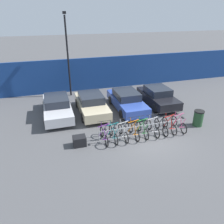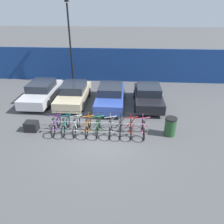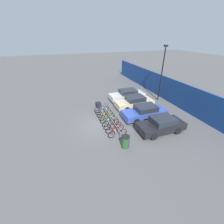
# 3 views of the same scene
# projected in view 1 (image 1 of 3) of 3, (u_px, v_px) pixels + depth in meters

# --- Properties ---
(ground_plane) EXTENTS (120.00, 120.00, 0.00)m
(ground_plane) POSITION_uv_depth(u_px,v_px,m) (150.00, 139.00, 12.63)
(ground_plane) COLOR #4C4C4F
(hoarding_wall) EXTENTS (36.00, 0.16, 2.93)m
(hoarding_wall) POSITION_uv_depth(u_px,v_px,m) (106.00, 73.00, 20.24)
(hoarding_wall) COLOR navy
(hoarding_wall) RESTS_ON ground
(bike_rack) EXTENTS (5.35, 0.04, 0.57)m
(bike_rack) POSITION_uv_depth(u_px,v_px,m) (142.00, 126.00, 12.96)
(bike_rack) COLOR gray
(bike_rack) RESTS_ON ground
(bicycle_purple) EXTENTS (0.68, 1.71, 1.05)m
(bicycle_purple) POSITION_uv_depth(u_px,v_px,m) (104.00, 135.00, 12.25)
(bicycle_purple) COLOR black
(bicycle_purple) RESTS_ON ground
(bicycle_teal) EXTENTS (0.68, 1.71, 1.05)m
(bicycle_teal) POSITION_uv_depth(u_px,v_px,m) (113.00, 134.00, 12.40)
(bicycle_teal) COLOR black
(bicycle_teal) RESTS_ON ground
(bicycle_white) EXTENTS (0.68, 1.71, 1.05)m
(bicycle_white) POSITION_uv_depth(u_px,v_px,m) (123.00, 132.00, 12.55)
(bicycle_white) COLOR black
(bicycle_white) RESTS_ON ground
(bicycle_orange) EXTENTS (0.68, 1.71, 1.05)m
(bicycle_orange) POSITION_uv_depth(u_px,v_px,m) (134.00, 131.00, 12.72)
(bicycle_orange) COLOR black
(bicycle_orange) RESTS_ON ground
(bicycle_green) EXTENTS (0.68, 1.71, 1.05)m
(bicycle_green) POSITION_uv_depth(u_px,v_px,m) (143.00, 129.00, 12.87)
(bicycle_green) COLOR black
(bicycle_green) RESTS_ON ground
(bicycle_silver) EXTENTS (0.68, 1.71, 1.05)m
(bicycle_silver) POSITION_uv_depth(u_px,v_px,m) (153.00, 128.00, 13.04)
(bicycle_silver) COLOR black
(bicycle_silver) RESTS_ON ground
(bicycle_black) EXTENTS (0.68, 1.71, 1.05)m
(bicycle_black) POSITION_uv_depth(u_px,v_px,m) (161.00, 127.00, 13.19)
(bicycle_black) COLOR black
(bicycle_black) RESTS_ON ground
(bicycle_red) EXTENTS (0.68, 1.71, 1.05)m
(bicycle_red) POSITION_uv_depth(u_px,v_px,m) (169.00, 125.00, 13.33)
(bicycle_red) COLOR black
(bicycle_red) RESTS_ON ground
(bicycle_pink) EXTENTS (0.68, 1.71, 1.05)m
(bicycle_pink) POSITION_uv_depth(u_px,v_px,m) (179.00, 124.00, 13.51)
(bicycle_pink) COLOR black
(bicycle_pink) RESTS_ON ground
(car_silver) EXTENTS (1.91, 4.59, 1.40)m
(car_silver) POSITION_uv_depth(u_px,v_px,m) (57.00, 107.00, 15.12)
(car_silver) COLOR #B7B7BC
(car_silver) RESTS_ON ground
(car_beige) EXTENTS (1.91, 4.45, 1.40)m
(car_beige) POSITION_uv_depth(u_px,v_px,m) (91.00, 104.00, 15.58)
(car_beige) COLOR #C1B28E
(car_beige) RESTS_ON ground
(car_blue) EXTENTS (1.91, 4.56, 1.40)m
(car_blue) POSITION_uv_depth(u_px,v_px,m) (127.00, 101.00, 16.11)
(car_blue) COLOR #2D479E
(car_blue) RESTS_ON ground
(car_black) EXTENTS (1.91, 4.18, 1.40)m
(car_black) POSITION_uv_depth(u_px,v_px,m) (158.00, 96.00, 16.90)
(car_black) COLOR black
(car_black) RESTS_ON ground
(lamp_post) EXTENTS (0.24, 0.44, 6.68)m
(lamp_post) POSITION_uv_depth(u_px,v_px,m) (67.00, 52.00, 17.52)
(lamp_post) COLOR black
(lamp_post) RESTS_ON ground
(trash_bin) EXTENTS (0.63, 0.63, 1.03)m
(trash_bin) POSITION_uv_depth(u_px,v_px,m) (198.00, 118.00, 13.89)
(trash_bin) COLOR #234728
(trash_bin) RESTS_ON ground
(cargo_crate) EXTENTS (0.70, 0.56, 0.55)m
(cargo_crate) POSITION_uv_depth(u_px,v_px,m) (79.00, 141.00, 11.92)
(cargo_crate) COLOR black
(cargo_crate) RESTS_ON ground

